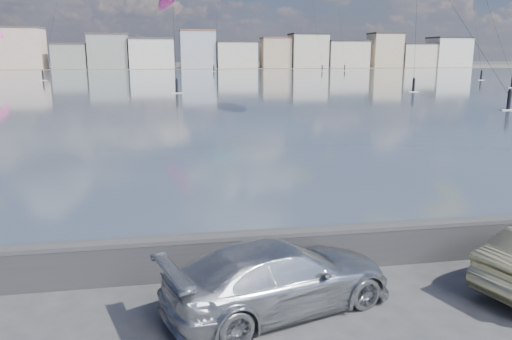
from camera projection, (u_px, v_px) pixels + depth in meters
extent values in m
plane|color=#333335|center=(240.00, 338.00, 9.08)|extent=(700.00, 700.00, 0.00)
cube|color=#364450|center=(172.00, 81.00, 96.85)|extent=(500.00, 177.00, 0.00)
cube|color=#4C473D|center=(169.00, 67.00, 200.92)|extent=(500.00, 60.00, 0.00)
cube|color=#28282B|center=(223.00, 257.00, 11.57)|extent=(400.00, 0.35, 0.90)
cylinder|color=#28282B|center=(223.00, 239.00, 11.47)|extent=(400.00, 0.36, 0.36)
cube|color=beige|center=(21.00, 49.00, 177.14)|extent=(15.00, 12.00, 14.00)
cube|color=#4C423D|center=(19.00, 28.00, 175.49)|extent=(15.30, 12.24, 0.60)
cube|color=gray|center=(71.00, 57.00, 180.57)|extent=(12.00, 10.00, 8.50)
cube|color=#4C423D|center=(70.00, 44.00, 179.54)|extent=(12.24, 10.20, 0.60)
cube|color=gray|center=(109.00, 52.00, 182.47)|extent=(14.00, 11.00, 12.00)
cube|color=#4C423D|center=(108.00, 34.00, 181.05)|extent=(14.28, 11.22, 0.60)
cube|color=white|center=(152.00, 54.00, 185.28)|extent=(16.00, 13.00, 10.50)
cube|color=#4C423D|center=(151.00, 39.00, 184.03)|extent=(16.32, 13.26, 0.60)
cube|color=#B2B7C6|center=(198.00, 50.00, 187.84)|extent=(13.00, 10.00, 13.50)
cube|color=brown|center=(197.00, 31.00, 186.25)|extent=(13.26, 10.20, 0.60)
cube|color=silver|center=(236.00, 55.00, 190.76)|extent=(15.00, 12.00, 9.50)
cube|color=#383330|center=(236.00, 42.00, 189.62)|extent=(15.30, 12.24, 0.60)
cube|color=#CCB293|center=(275.00, 53.00, 193.23)|extent=(11.00, 9.00, 11.00)
cube|color=brown|center=(276.00, 38.00, 191.92)|extent=(11.22, 9.18, 0.60)
cube|color=beige|center=(308.00, 51.00, 195.27)|extent=(14.00, 11.00, 12.50)
cube|color=#2D2D33|center=(308.00, 34.00, 193.80)|extent=(14.28, 11.22, 0.60)
cube|color=beige|center=(345.00, 55.00, 198.20)|extent=(16.00, 12.00, 10.00)
cube|color=#2D2D33|center=(346.00, 41.00, 197.00)|extent=(16.32, 12.24, 0.60)
cube|color=beige|center=(385.00, 51.00, 200.67)|extent=(12.00, 10.00, 13.00)
cube|color=#383330|center=(386.00, 33.00, 199.13)|extent=(12.24, 10.20, 0.60)
cube|color=beige|center=(415.00, 56.00, 203.42)|extent=(14.00, 11.00, 9.00)
cube|color=#383330|center=(416.00, 44.00, 202.34)|extent=(14.28, 11.22, 0.60)
cube|color=white|center=(448.00, 53.00, 205.61)|extent=(15.00, 12.00, 11.50)
cube|color=#2D2D33|center=(450.00, 38.00, 204.24)|extent=(15.30, 12.24, 0.60)
imported|color=#B1B4B8|center=(280.00, 276.00, 10.01)|extent=(5.16, 3.30, 1.39)
cube|color=white|center=(413.00, 92.00, 68.75)|extent=(1.40, 0.42, 0.08)
cylinder|color=black|center=(414.00, 85.00, 68.54)|extent=(0.36, 0.36, 1.70)
sphere|color=black|center=(414.00, 79.00, 68.34)|extent=(0.28, 0.28, 0.28)
cube|color=white|center=(214.00, 71.00, 152.59)|extent=(1.40, 0.42, 0.08)
cylinder|color=black|center=(214.00, 68.00, 152.38)|extent=(0.36, 0.36, 1.70)
sphere|color=black|center=(214.00, 65.00, 152.18)|extent=(0.28, 0.28, 0.28)
cylinder|color=black|center=(217.00, 23.00, 152.70)|extent=(2.95, 6.62, 26.64)
cube|color=white|center=(481.00, 80.00, 100.77)|extent=(1.40, 0.42, 0.08)
cylinder|color=black|center=(481.00, 75.00, 100.57)|extent=(0.36, 0.36, 1.70)
sphere|color=black|center=(482.00, 71.00, 100.37)|extent=(0.28, 0.28, 0.28)
cylinder|color=black|center=(474.00, 10.00, 103.65)|extent=(2.14, 12.24, 25.49)
cube|color=white|center=(322.00, 71.00, 155.62)|extent=(1.40, 0.42, 0.08)
cylinder|color=black|center=(322.00, 68.00, 155.41)|extent=(0.36, 0.36, 1.70)
sphere|color=black|center=(322.00, 65.00, 155.21)|extent=(0.28, 0.28, 0.28)
cylinder|color=black|center=(314.00, 11.00, 155.56)|extent=(3.62, 9.18, 34.15)
cube|color=white|center=(512.00, 87.00, 77.75)|extent=(1.40, 0.42, 0.08)
cylinder|color=black|center=(512.00, 82.00, 77.54)|extent=(0.36, 0.36, 1.70)
cylinder|color=black|center=(489.00, 8.00, 80.61)|extent=(2.35, 12.22, 22.22)
cube|color=white|center=(177.00, 93.00, 66.64)|extent=(1.40, 0.42, 0.08)
cylinder|color=black|center=(177.00, 86.00, 66.44)|extent=(0.36, 0.36, 1.70)
sphere|color=black|center=(176.00, 79.00, 66.23)|extent=(0.28, 0.28, 0.28)
cylinder|color=black|center=(174.00, 37.00, 69.00)|extent=(0.04, 8.44, 12.35)
cube|color=white|center=(43.00, 80.00, 99.67)|extent=(1.40, 0.42, 0.08)
cylinder|color=black|center=(43.00, 76.00, 99.46)|extent=(0.36, 0.36, 1.70)
sphere|color=black|center=(42.00, 71.00, 99.26)|extent=(0.28, 0.28, 0.28)
cylinder|color=black|center=(52.00, 29.00, 102.95)|extent=(2.64, 11.15, 17.70)
cube|color=white|center=(345.00, 71.00, 157.60)|extent=(1.40, 0.42, 0.08)
cylinder|color=black|center=(345.00, 68.00, 157.40)|extent=(0.36, 0.36, 1.70)
sphere|color=black|center=(345.00, 65.00, 157.20)|extent=(0.28, 0.28, 0.28)
cylinder|color=black|center=(340.00, 23.00, 158.18)|extent=(1.06, 8.45, 27.38)
cube|color=white|center=(508.00, 110.00, 46.36)|extent=(1.40, 0.42, 0.08)
cylinder|color=black|center=(509.00, 100.00, 46.16)|extent=(0.36, 0.36, 1.70)
sphere|color=black|center=(510.00, 90.00, 45.95)|extent=(0.28, 0.28, 0.28)
cylinder|color=black|center=(461.00, 18.00, 50.57)|extent=(3.13, 13.38, 14.67)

